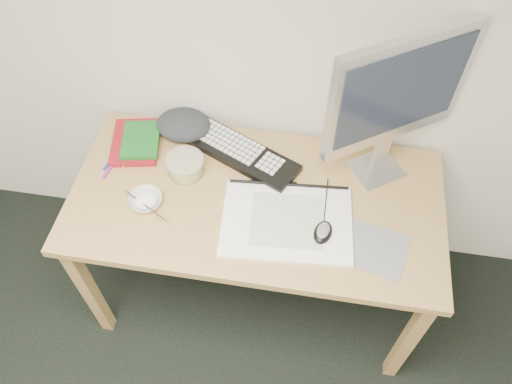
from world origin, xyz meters
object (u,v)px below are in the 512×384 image
(desk, at_px, (256,210))
(monitor, at_px, (398,96))
(sketchpad, at_px, (287,221))
(rice_bowl, at_px, (146,201))
(keyboard, at_px, (242,154))

(desk, relative_size, monitor, 2.28)
(sketchpad, distance_m, rice_bowl, 0.52)
(sketchpad, xyz_separation_m, rice_bowl, (-0.52, -0.00, 0.01))
(desk, height_order, monitor, monitor)
(desk, relative_size, rice_bowl, 11.35)
(desk, bearing_deg, monitor, 25.55)
(sketchpad, xyz_separation_m, keyboard, (-0.22, 0.29, 0.01))
(keyboard, bearing_deg, desk, -39.73)
(keyboard, relative_size, rice_bowl, 3.87)
(desk, bearing_deg, rice_bowl, -166.93)
(desk, distance_m, rice_bowl, 0.42)
(keyboard, distance_m, monitor, 0.65)
(keyboard, xyz_separation_m, rice_bowl, (-0.31, -0.29, 0.01))
(keyboard, bearing_deg, sketchpad, -27.11)
(sketchpad, height_order, monitor, monitor)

